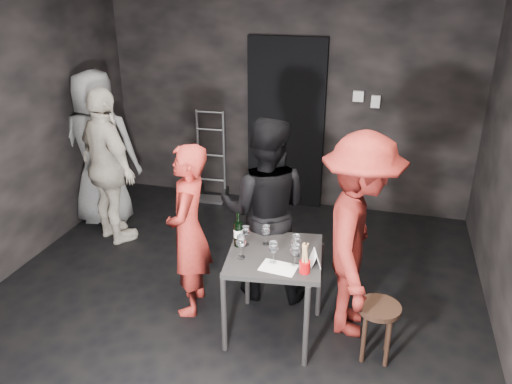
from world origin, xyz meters
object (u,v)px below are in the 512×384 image
(bystander_cream, at_px, (107,157))
(breadstick_cup, at_px, (305,259))
(server_red, at_px, (188,230))
(man_maroon, at_px, (359,224))
(hand_truck, at_px, (211,183))
(bystander_grey, at_px, (97,134))
(woman_black, at_px, (265,200))
(tasting_table, at_px, (275,264))
(stool, at_px, (378,317))
(wine_bottle, at_px, (238,233))

(bystander_cream, relative_size, breadstick_cup, 7.78)
(server_red, height_order, man_maroon, man_maroon)
(hand_truck, relative_size, bystander_grey, 0.54)
(hand_truck, relative_size, woman_black, 0.63)
(woman_black, bearing_deg, tasting_table, 105.39)
(stool, relative_size, man_maroon, 0.24)
(stool, bearing_deg, woman_black, 149.02)
(stool, distance_m, bystander_cream, 3.20)
(man_maroon, bearing_deg, wine_bottle, 99.68)
(tasting_table, distance_m, wine_bottle, 0.38)
(man_maroon, bearing_deg, woman_black, 66.86)
(woman_black, distance_m, bystander_cream, 1.94)
(bystander_grey, relative_size, breadstick_cup, 8.67)
(bystander_grey, xyz_separation_m, wine_bottle, (2.12, -1.44, -0.23))
(wine_bottle, bearing_deg, woman_black, 80.36)
(tasting_table, height_order, man_maroon, man_maroon)
(hand_truck, height_order, man_maroon, man_maroon)
(server_red, distance_m, bystander_grey, 2.15)
(wine_bottle, bearing_deg, stool, -5.88)
(server_red, bearing_deg, woman_black, 115.44)
(tasting_table, relative_size, man_maroon, 0.39)
(hand_truck, distance_m, bystander_cream, 1.68)
(hand_truck, bearing_deg, wine_bottle, -68.18)
(server_red, relative_size, breadstick_cup, 6.13)
(bystander_cream, distance_m, bystander_grey, 0.53)
(woman_black, bearing_deg, bystander_grey, -29.40)
(tasting_table, bearing_deg, wine_bottle, 172.38)
(tasting_table, bearing_deg, hand_truck, 120.51)
(wine_bottle, bearing_deg, hand_truck, 115.20)
(tasting_table, relative_size, stool, 1.60)
(tasting_table, xyz_separation_m, man_maroon, (0.61, 0.25, 0.31))
(stool, relative_size, bystander_grey, 0.22)
(stool, distance_m, bystander_grey, 3.68)
(bystander_grey, distance_m, breadstick_cup, 3.19)
(tasting_table, height_order, stool, tasting_table)
(tasting_table, distance_m, stool, 0.88)
(tasting_table, relative_size, woman_black, 0.40)
(man_maroon, relative_size, wine_bottle, 6.66)
(man_maroon, height_order, bystander_grey, bystander_grey)
(hand_truck, relative_size, breadstick_cup, 4.70)
(hand_truck, distance_m, server_red, 2.45)
(man_maroon, height_order, breadstick_cup, man_maroon)
(tasting_table, relative_size, wine_bottle, 2.60)
(wine_bottle, bearing_deg, server_red, 167.27)
(man_maroon, bearing_deg, tasting_table, 109.18)
(hand_truck, relative_size, stool, 2.51)
(wine_bottle, height_order, breadstick_cup, wine_bottle)
(hand_truck, distance_m, man_maroon, 3.10)
(tasting_table, xyz_separation_m, stool, (0.83, -0.08, -0.28))
(tasting_table, bearing_deg, stool, -5.23)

